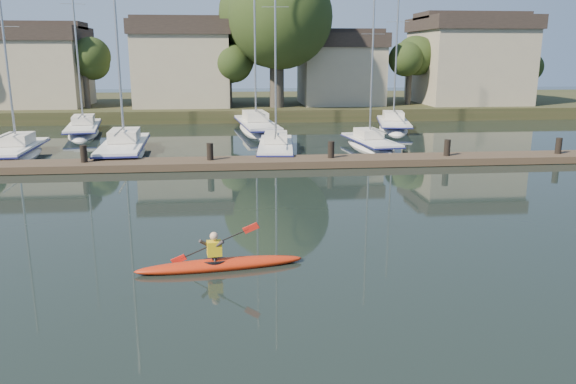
{
  "coord_description": "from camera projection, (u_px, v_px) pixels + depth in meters",
  "views": [
    {
      "loc": [
        -1.92,
        -13.34,
        5.41
      ],
      "look_at": [
        -0.2,
        3.7,
        1.2
      ],
      "focal_mm": 35.0,
      "sensor_mm": 36.0,
      "label": 1
    }
  ],
  "objects": [
    {
      "name": "sailboat_5",
      "position": [
        84.0,
        136.0,
        39.59
      ],
      "size": [
        3.57,
        9.28,
        14.99
      ],
      "rotation": [
        0.0,
        0.0,
        0.16
      ],
      "color": "white",
      "rests_on": "ground"
    },
    {
      "name": "sailboat_2",
      "position": [
        276.0,
        156.0,
        31.65
      ],
      "size": [
        2.66,
        8.33,
        13.55
      ],
      "rotation": [
        0.0,
        0.0,
        -0.09
      ],
      "color": "white",
      "rests_on": "ground"
    },
    {
      "name": "ground",
      "position": [
        310.0,
        272.0,
        14.37
      ],
      "size": [
        160.0,
        160.0,
        0.0
      ],
      "primitive_type": "plane",
      "color": "black",
      "rests_on": "ground"
    },
    {
      "name": "sailboat_0",
      "position": [
        17.0,
        160.0,
        30.49
      ],
      "size": [
        2.48,
        7.61,
        11.92
      ],
      "rotation": [
        0.0,
        0.0,
        0.05
      ],
      "color": "white",
      "rests_on": "ground"
    },
    {
      "name": "sailboat_1",
      "position": [
        125.0,
        158.0,
        31.28
      ],
      "size": [
        2.82,
        9.39,
        15.17
      ],
      "rotation": [
        0.0,
        0.0,
        0.06
      ],
      "color": "white",
      "rests_on": "ground"
    },
    {
      "name": "shore",
      "position": [
        268.0,
        78.0,
        52.68
      ],
      "size": [
        90.0,
        25.25,
        12.75
      ],
      "color": "#262E17",
      "rests_on": "ground"
    },
    {
      "name": "kayak",
      "position": [
        219.0,
        262.0,
        14.53
      ],
      "size": [
        4.4,
        1.15,
        1.4
      ],
      "rotation": [
        0.0,
        0.0,
        0.13
      ],
      "color": "#CA3C0F",
      "rests_on": "ground"
    },
    {
      "name": "sailboat_6",
      "position": [
        257.0,
        133.0,
        41.02
      ],
      "size": [
        3.47,
        11.2,
        17.52
      ],
      "rotation": [
        0.0,
        0.0,
        0.11
      ],
      "color": "white",
      "rests_on": "ground"
    },
    {
      "name": "sailboat_7",
      "position": [
        393.0,
        131.0,
        41.94
      ],
      "size": [
        3.81,
        8.56,
        13.36
      ],
      "rotation": [
        0.0,
        0.0,
        -0.2
      ],
      "color": "white",
      "rests_on": "ground"
    },
    {
      "name": "sailboat_3",
      "position": [
        370.0,
        150.0,
        33.46
      ],
      "size": [
        2.69,
        7.23,
        11.37
      ],
      "rotation": [
        0.0,
        0.0,
        0.12
      ],
      "color": "white",
      "rests_on": "ground"
    },
    {
      "name": "dock",
      "position": [
        271.0,
        162.0,
        27.84
      ],
      "size": [
        34.0,
        2.0,
        1.8
      ],
      "color": "#4F3B2D",
      "rests_on": "ground"
    }
  ]
}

